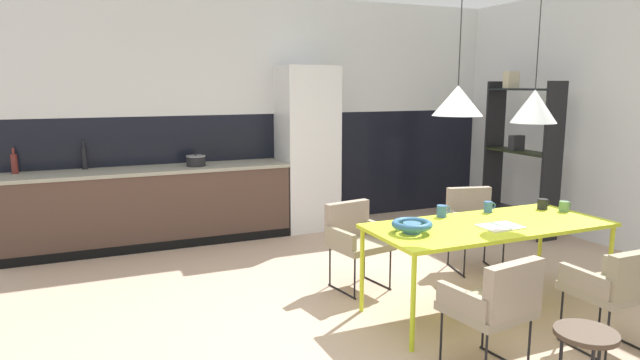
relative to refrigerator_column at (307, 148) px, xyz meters
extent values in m
plane|color=tan|center=(-0.35, -3.08, -1.04)|extent=(9.10, 9.10, 0.00)
cube|color=black|center=(-0.35, 0.36, -0.30)|extent=(6.61, 0.12, 1.47)
cube|color=silver|center=(-0.35, 0.36, 1.17)|extent=(6.61, 0.12, 1.47)
cube|color=#4C362C|center=(-1.93, 0.00, -0.61)|extent=(3.14, 0.60, 0.86)
cube|color=#9D9987|center=(-1.93, 0.00, -0.16)|extent=(3.17, 0.63, 0.04)
cube|color=black|center=(-1.93, -0.30, -0.99)|extent=(3.14, 0.01, 0.10)
cube|color=silver|center=(0.00, 0.00, 0.00)|extent=(0.69, 0.60, 2.07)
cube|color=#C4D225|center=(0.35, -3.05, -0.32)|extent=(1.99, 0.83, 0.03)
cylinder|color=#CCD725|center=(-0.61, -2.67, -0.69)|extent=(0.04, 0.04, 0.70)
cylinder|color=gold|center=(1.30, -2.67, -0.69)|extent=(0.04, 0.04, 0.70)
cylinder|color=#BED622|center=(-0.61, -3.42, -0.69)|extent=(0.04, 0.04, 0.70)
cylinder|color=#CCD42B|center=(1.30, -3.42, -0.69)|extent=(0.04, 0.04, 0.70)
cube|color=gray|center=(0.91, -2.22, -0.61)|extent=(0.57, 0.56, 0.06)
cube|color=gray|center=(0.96, -2.03, -0.40)|extent=(0.46, 0.18, 0.35)
cube|color=gray|center=(1.12, -2.27, -0.51)|extent=(0.14, 0.41, 0.14)
cube|color=gray|center=(0.70, -2.17, -0.51)|extent=(0.14, 0.41, 0.14)
cylinder|color=black|center=(1.06, -2.45, -0.84)|extent=(0.02, 0.02, 0.40)
cylinder|color=black|center=(0.67, -2.36, -0.84)|extent=(0.02, 0.02, 0.40)
cylinder|color=black|center=(1.15, -2.08, -0.84)|extent=(0.02, 0.02, 0.40)
cylinder|color=black|center=(0.76, -1.99, -0.84)|extent=(0.02, 0.02, 0.40)
cylinder|color=black|center=(1.11, -2.27, -1.03)|extent=(0.11, 0.41, 0.02)
cylinder|color=black|center=(0.72, -2.17, -1.03)|extent=(0.11, 0.41, 0.02)
cube|color=gray|center=(0.67, -3.90, -0.62)|extent=(0.48, 0.46, 0.06)
cube|color=gray|center=(0.67, -4.10, -0.43)|extent=(0.46, 0.08, 0.30)
cube|color=gray|center=(0.45, -3.90, -0.52)|extent=(0.05, 0.41, 0.14)
cube|color=gray|center=(0.89, -3.90, -0.52)|extent=(0.05, 0.41, 0.14)
cylinder|color=black|center=(0.47, -3.71, -0.84)|extent=(0.02, 0.02, 0.39)
cylinder|color=black|center=(0.87, -3.71, -0.84)|extent=(0.02, 0.02, 0.39)
cylinder|color=black|center=(0.47, -4.09, -0.84)|extent=(0.02, 0.02, 0.39)
cylinder|color=black|center=(0.47, -3.90, -1.03)|extent=(0.02, 0.41, 0.02)
cylinder|color=black|center=(0.87, -3.90, -1.03)|extent=(0.02, 0.41, 0.02)
cube|color=gray|center=(-0.38, -2.20, -0.63)|extent=(0.55, 0.54, 0.06)
cube|color=gray|center=(-0.42, -2.01, -0.43)|extent=(0.46, 0.16, 0.33)
cube|color=gray|center=(-0.16, -2.17, -0.53)|extent=(0.12, 0.42, 0.14)
cube|color=gray|center=(-0.60, -2.24, -0.53)|extent=(0.12, 0.42, 0.14)
cylinder|color=black|center=(-0.15, -2.36, -0.85)|extent=(0.02, 0.02, 0.38)
cylinder|color=black|center=(-0.55, -2.42, -0.85)|extent=(0.02, 0.02, 0.38)
cylinder|color=black|center=(-0.22, -1.98, -0.85)|extent=(0.02, 0.02, 0.38)
cylinder|color=black|center=(-0.61, -2.05, -0.85)|extent=(0.02, 0.02, 0.38)
cylinder|color=black|center=(-0.18, -2.17, -1.03)|extent=(0.09, 0.41, 0.02)
cylinder|color=black|center=(-0.58, -2.24, -1.03)|extent=(0.09, 0.41, 0.02)
cube|color=gray|center=(-0.31, -3.81, -0.62)|extent=(0.54, 0.52, 0.06)
cube|color=gray|center=(-0.28, -4.01, -0.43)|extent=(0.46, 0.14, 0.34)
cube|color=gray|center=(-0.52, -3.84, -0.52)|extent=(0.11, 0.42, 0.14)
cube|color=gray|center=(-0.09, -3.78, -0.52)|extent=(0.11, 0.42, 0.14)
cylinder|color=black|center=(-0.53, -3.65, -0.85)|extent=(0.02, 0.02, 0.38)
cylinder|color=black|center=(-0.13, -3.60, -0.85)|extent=(0.02, 0.02, 0.38)
cylinder|color=black|center=(-0.08, -3.97, -0.85)|extent=(0.02, 0.02, 0.38)
cylinder|color=black|center=(-0.11, -3.78, -1.03)|extent=(0.07, 0.41, 0.02)
cylinder|color=#33607F|center=(-0.38, -3.04, -0.27)|extent=(0.14, 0.14, 0.08)
torus|color=#2C5D80|center=(-0.38, -3.04, -0.24)|extent=(0.31, 0.31, 0.05)
cube|color=white|center=(0.26, -3.18, -0.30)|extent=(0.16, 0.23, 0.01)
cube|color=white|center=(0.42, -3.18, -0.30)|extent=(0.16, 0.23, 0.01)
cube|color=#4C7F4C|center=(0.34, -3.18, -0.29)|extent=(0.01, 0.24, 0.00)
cylinder|color=black|center=(1.14, -2.82, -0.26)|extent=(0.09, 0.09, 0.09)
torus|color=black|center=(1.19, -2.82, -0.25)|extent=(0.06, 0.01, 0.06)
cylinder|color=#5B8456|center=(1.24, -2.97, -0.26)|extent=(0.08, 0.08, 0.09)
torus|color=#5B8456|center=(1.29, -2.97, -0.25)|extent=(0.06, 0.01, 0.06)
cylinder|color=#335B93|center=(0.13, -2.71, -0.25)|extent=(0.08, 0.08, 0.10)
torus|color=#335B93|center=(0.18, -2.71, -0.25)|extent=(0.07, 0.01, 0.07)
cylinder|color=#335B93|center=(0.60, -2.73, -0.26)|extent=(0.07, 0.07, 0.10)
torus|color=#335B93|center=(0.65, -2.73, -0.25)|extent=(0.07, 0.01, 0.07)
cylinder|color=black|center=(-1.42, -0.03, -0.08)|extent=(0.22, 0.22, 0.11)
cylinder|color=gray|center=(-1.42, -0.03, -0.02)|extent=(0.23, 0.23, 0.01)
sphere|color=black|center=(-1.42, -0.03, 0.00)|extent=(0.02, 0.02, 0.02)
cylinder|color=maroon|center=(-3.31, 0.18, -0.04)|extent=(0.07, 0.07, 0.21)
cylinder|color=maroon|center=(-3.31, 0.18, 0.10)|extent=(0.03, 0.03, 0.07)
cylinder|color=black|center=(-2.62, 0.23, -0.02)|extent=(0.06, 0.06, 0.25)
cylinder|color=black|center=(-2.62, 0.23, 0.15)|extent=(0.03, 0.03, 0.08)
cylinder|color=#423326|center=(-0.09, -4.39, -0.58)|extent=(0.35, 0.35, 0.03)
cube|color=black|center=(2.38, -0.73, -0.10)|extent=(0.30, 0.03, 1.88)
cube|color=black|center=(2.38, -1.73, -0.10)|extent=(0.30, 0.03, 1.88)
cube|color=black|center=(2.38, -1.23, -0.79)|extent=(0.30, 0.98, 0.02)
cube|color=black|center=(2.38, -1.23, -0.02)|extent=(0.30, 0.98, 0.02)
cube|color=#262628|center=(2.38, -1.14, 0.08)|extent=(0.18, 0.10, 0.18)
cube|color=black|center=(2.38, -1.23, 0.75)|extent=(0.30, 0.98, 0.02)
cube|color=beige|center=(2.38, -0.98, 0.86)|extent=(0.18, 0.10, 0.21)
cylinder|color=black|center=(-0.05, -3.09, 1.32)|extent=(0.01, 0.01, 1.06)
cone|color=white|center=(-0.05, -3.09, 0.68)|extent=(0.37, 0.37, 0.22)
cylinder|color=black|center=(0.74, -3.04, 1.31)|extent=(0.01, 0.01, 1.09)
cone|color=white|center=(0.74, -3.04, 0.63)|extent=(0.36, 0.36, 0.27)
camera|label=1|loc=(-2.61, -6.43, 0.80)|focal=30.68mm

